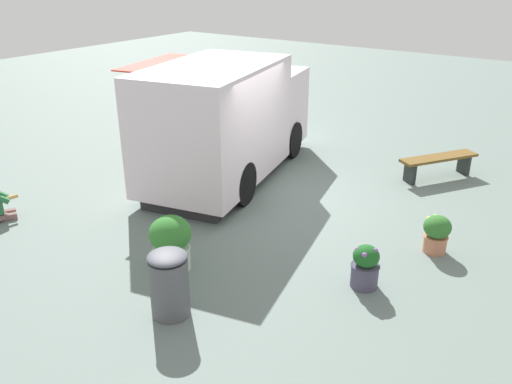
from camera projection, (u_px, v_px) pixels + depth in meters
name	position (u px, v px, depth m)	size (l,w,h in m)	color
ground_plane	(267.00, 194.00, 11.03)	(40.00, 40.00, 0.00)	slate
food_truck	(228.00, 123.00, 11.51)	(3.23, 5.48, 2.58)	white
planter_flowering_near	(437.00, 233.00, 8.71)	(0.45, 0.45, 0.65)	#BF7757
planter_flowering_far	(171.00, 242.00, 8.17)	(0.66, 0.66, 0.90)	silver
planter_flowering_side	(365.00, 266.00, 7.77)	(0.43, 0.43, 0.68)	#4A445A
plaza_bench	(438.00, 161.00, 11.70)	(1.34, 1.77, 0.51)	brown
trash_bin	(169.00, 283.00, 7.10)	(0.54, 0.54, 0.96)	#515155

